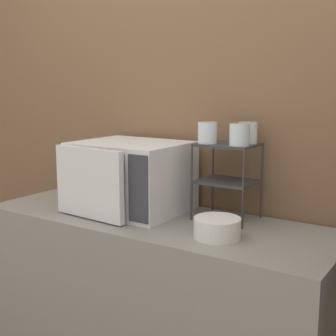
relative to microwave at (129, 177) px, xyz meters
name	(u,v)px	position (x,y,z in m)	size (l,w,h in m)	color
wall_back	(193,122)	(0.18, 0.29, 0.24)	(8.00, 0.06, 2.60)	brown
counter	(155,310)	(0.18, -0.04, -0.61)	(1.63, 0.58, 0.89)	gray
microwave	(129,177)	(0.00, 0.00, 0.00)	(0.50, 0.46, 0.32)	silver
dish_rack	(227,165)	(0.45, 0.12, 0.08)	(0.25, 0.21, 0.34)	#333333
glass_front_left	(207,133)	(0.37, 0.08, 0.22)	(0.08, 0.08, 0.09)	silver
glass_back_right	(248,133)	(0.52, 0.17, 0.22)	(0.08, 0.08, 0.09)	silver
glass_front_right	(239,135)	(0.52, 0.07, 0.22)	(0.08, 0.08, 0.09)	silver
bowl	(217,228)	(0.54, -0.13, -0.12)	(0.18, 0.18, 0.08)	silver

